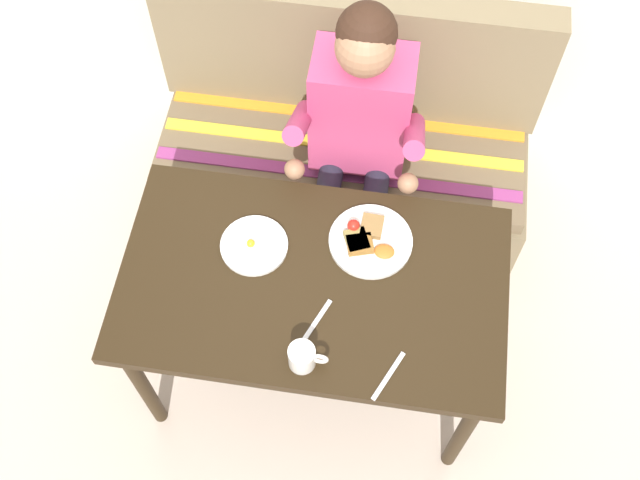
{
  "coord_description": "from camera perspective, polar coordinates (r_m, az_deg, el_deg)",
  "views": [
    {
      "loc": [
        0.18,
        -1.04,
        2.86
      ],
      "look_at": [
        0.0,
        0.15,
        0.72
      ],
      "focal_mm": 43.38,
      "sensor_mm": 36.0,
      "label": 1
    }
  ],
  "objects": [
    {
      "name": "fork",
      "position": [
        2.27,
        5.07,
        -9.96
      ],
      "size": [
        0.09,
        0.16,
        0.0
      ],
      "primitive_type": "cube",
      "rotation": [
        0.0,
        0.0,
        -0.44
      ],
      "color": "silver",
      "rests_on": "table"
    },
    {
      "name": "plate_breakfast",
      "position": [
        2.43,
        3.63,
        -0.01
      ],
      "size": [
        0.27,
        0.27,
        0.05
      ],
      "color": "white",
      "rests_on": "table"
    },
    {
      "name": "knife",
      "position": [
        2.31,
        -0.52,
        -6.39
      ],
      "size": [
        0.09,
        0.19,
        0.0
      ],
      "primitive_type": "cube",
      "rotation": [
        0.0,
        0.0,
        -0.4
      ],
      "color": "silver",
      "rests_on": "table"
    },
    {
      "name": "ground_plane",
      "position": [
        3.05,
        -0.42,
        -9.09
      ],
      "size": [
        8.0,
        8.0,
        0.0
      ],
      "primitive_type": "plane",
      "color": "beige"
    },
    {
      "name": "person",
      "position": [
        2.68,
        2.83,
        8.18
      ],
      "size": [
        0.45,
        0.61,
        1.21
      ],
      "color": "#B93E6C",
      "rests_on": "ground"
    },
    {
      "name": "table",
      "position": [
        2.45,
        -0.52,
        -3.85
      ],
      "size": [
        1.2,
        0.7,
        0.73
      ],
      "color": "black",
      "rests_on": "ground"
    },
    {
      "name": "coffee_mug",
      "position": [
        2.23,
        -1.28,
        -8.6
      ],
      "size": [
        0.12,
        0.08,
        0.09
      ],
      "color": "white",
      "rests_on": "table"
    },
    {
      "name": "plate_eggs",
      "position": [
        2.43,
        -4.89,
        -0.38
      ],
      "size": [
        0.21,
        0.21,
        0.04
      ],
      "color": "white",
      "rests_on": "table"
    },
    {
      "name": "couch",
      "position": [
        3.11,
        1.69,
        6.25
      ],
      "size": [
        1.44,
        0.56,
        1.0
      ],
      "color": "#76674B",
      "rests_on": "ground"
    }
  ]
}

